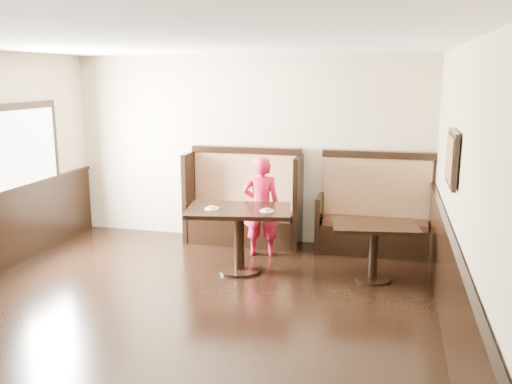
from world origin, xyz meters
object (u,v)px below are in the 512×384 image
(booth_neighbor, at_px, (375,219))
(table_main, at_px, (239,223))
(child, at_px, (261,206))
(booth_main, at_px, (244,208))
(table_neighbor, at_px, (374,238))

(booth_neighbor, xyz_separation_m, table_main, (-1.68, -1.24, 0.16))
(booth_neighbor, distance_m, child, 1.66)
(child, bearing_deg, booth_neighbor, -172.01)
(booth_main, distance_m, booth_neighbor, 1.95)
(table_main, height_order, child, child)
(table_main, relative_size, child, 1.01)
(booth_main, distance_m, table_main, 1.27)
(table_main, bearing_deg, booth_main, 91.99)
(booth_main, relative_size, child, 1.23)
(booth_main, xyz_separation_m, table_neighbor, (1.97, -1.12, 0.01))
(table_neighbor, bearing_deg, child, 150.88)
(booth_main, bearing_deg, table_neighbor, -29.59)
(table_main, bearing_deg, table_neighbor, -6.50)
(booth_main, distance_m, table_neighbor, 2.27)
(booth_neighbor, relative_size, table_main, 1.14)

